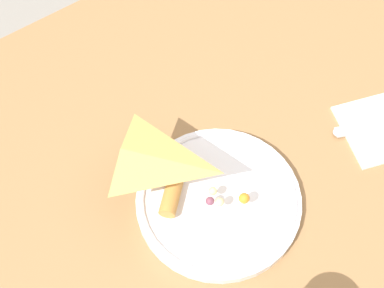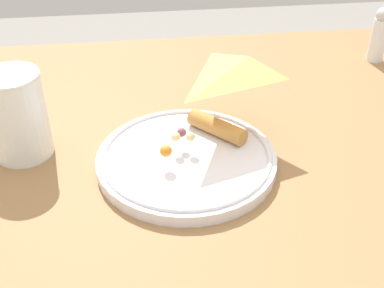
% 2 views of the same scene
% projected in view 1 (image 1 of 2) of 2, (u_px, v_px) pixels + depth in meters
% --- Properties ---
extents(ground_plane, '(6.00, 6.00, 0.00)m').
position_uv_depth(ground_plane, '(263.00, 278.00, 1.57)').
color(ground_plane, gray).
extents(dining_table, '(1.28, 0.89, 0.76)m').
position_uv_depth(dining_table, '(304.00, 155.00, 1.00)').
color(dining_table, olive).
rests_on(dining_table, ground_plane).
extents(plate_pizza, '(0.24, 0.24, 0.05)m').
position_uv_depth(plate_pizza, '(218.00, 200.00, 0.84)').
color(plate_pizza, white).
rests_on(plate_pizza, dining_table).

